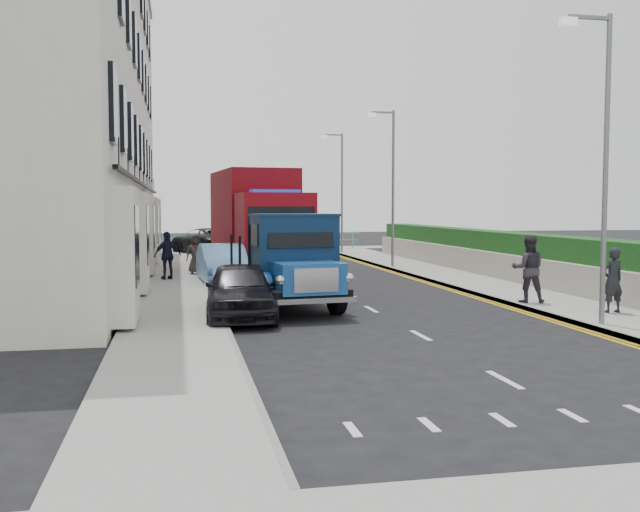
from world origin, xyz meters
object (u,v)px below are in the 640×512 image
at_px(bedford_lorry, 293,267).
at_px(parked_car_front, 240,290).
at_px(lamp_far, 340,186).
at_px(red_lorry, 257,218).
at_px(lamp_near, 601,151).
at_px(pedestrian_east_near, 613,280).
at_px(lamp_mid, 390,179).

xyz_separation_m(bedford_lorry, parked_car_front, (-1.48, -1.06, -0.46)).
height_order(lamp_far, red_lorry, lamp_far).
bearing_deg(red_lorry, lamp_far, 54.94).
distance_m(bedford_lorry, parked_car_front, 1.88).
relative_size(lamp_near, pedestrian_east_near, 4.27).
relative_size(lamp_mid, red_lorry, 0.83).
xyz_separation_m(lamp_far, parked_car_front, (-7.78, -22.92, -3.29)).
bearing_deg(lamp_far, bedford_lorry, -106.07).
relative_size(lamp_far, bedford_lorry, 1.26).
relative_size(lamp_far, red_lorry, 0.83).
bearing_deg(parked_car_front, pedestrian_east_near, -6.75).
relative_size(lamp_near, lamp_far, 1.00).
distance_m(lamp_far, parked_car_front, 24.42).
bearing_deg(lamp_mid, lamp_far, 90.00).
bearing_deg(pedestrian_east_near, lamp_mid, -91.82).
relative_size(lamp_mid, bedford_lorry, 1.26).
bearing_deg(parked_car_front, red_lorry, 84.88).
bearing_deg(lamp_mid, lamp_near, -90.00).
relative_size(lamp_mid, pedestrian_east_near, 4.27).
bearing_deg(bedford_lorry, parked_car_front, -150.97).
bearing_deg(lamp_near, parked_car_front, 158.38).
xyz_separation_m(lamp_mid, bedford_lorry, (-6.30, -11.86, -2.83)).
bearing_deg(lamp_near, pedestrian_east_near, 47.37).
distance_m(lamp_mid, lamp_far, 10.00).
relative_size(lamp_far, parked_car_front, 1.69).
height_order(bedford_lorry, red_lorry, red_lorry).
bearing_deg(bedford_lorry, pedestrian_east_near, -25.65).
height_order(lamp_far, bedford_lorry, lamp_far).
bearing_deg(lamp_mid, pedestrian_east_near, -84.60).
bearing_deg(lamp_far, parked_car_front, -108.74).
relative_size(lamp_near, parked_car_front, 1.69).
xyz_separation_m(lamp_mid, pedestrian_east_near, (1.37, -14.51, -3.06)).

